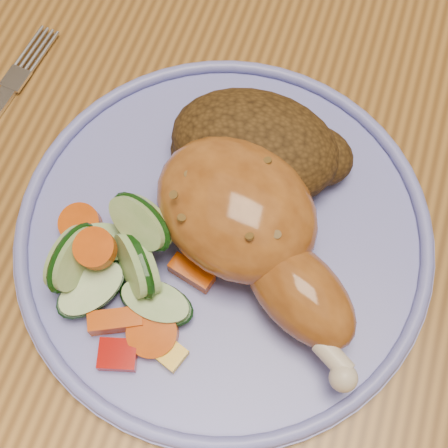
# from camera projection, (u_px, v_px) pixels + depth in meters

# --- Properties ---
(ground) EXTENTS (4.00, 4.00, 0.00)m
(ground) POSITION_uv_depth(u_px,v_px,m) (299.00, 340.00, 1.19)
(ground) COLOR brown
(ground) RESTS_ON ground
(dining_table) EXTENTS (0.90, 1.40, 0.75)m
(dining_table) POSITION_uv_depth(u_px,v_px,m) (378.00, 175.00, 0.58)
(dining_table) COLOR #936127
(dining_table) RESTS_ON ground
(plate) EXTENTS (0.30, 0.30, 0.01)m
(plate) POSITION_uv_depth(u_px,v_px,m) (224.00, 235.00, 0.45)
(plate) COLOR #7276CC
(plate) RESTS_ON dining_table
(plate_rim) EXTENTS (0.30, 0.30, 0.01)m
(plate_rim) POSITION_uv_depth(u_px,v_px,m) (224.00, 230.00, 0.44)
(plate_rim) COLOR #7276CC
(plate_rim) RESTS_ON plate
(chicken_leg) EXTENTS (0.18, 0.17, 0.06)m
(chicken_leg) POSITION_uv_depth(u_px,v_px,m) (251.00, 228.00, 0.42)
(chicken_leg) COLOR #A75E23
(chicken_leg) RESTS_ON plate
(rice_pilaf) EXTENTS (0.13, 0.09, 0.05)m
(rice_pilaf) POSITION_uv_depth(u_px,v_px,m) (258.00, 147.00, 0.45)
(rice_pilaf) COLOR #422B10
(rice_pilaf) RESTS_ON plate
(vegetable_pile) EXTENTS (0.12, 0.13, 0.06)m
(vegetable_pile) POSITION_uv_depth(u_px,v_px,m) (119.00, 269.00, 0.42)
(vegetable_pile) COLOR #A50A05
(vegetable_pile) RESTS_ON plate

